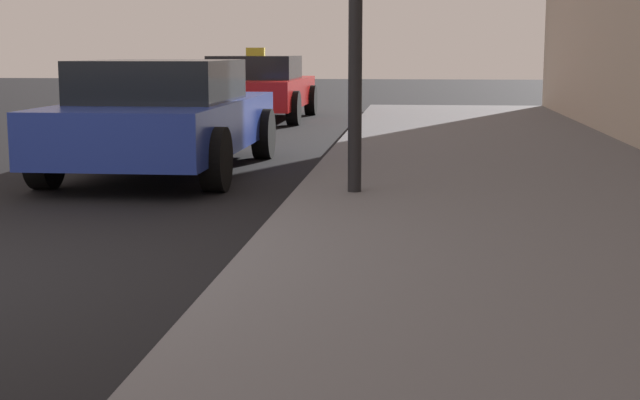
# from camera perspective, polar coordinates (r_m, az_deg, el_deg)

# --- Properties ---
(sidewalk) EXTENTS (4.00, 32.00, 0.15)m
(sidewalk) POSITION_cam_1_polar(r_m,az_deg,el_deg) (5.49, 15.54, -4.86)
(sidewalk) COLOR #5B5B60
(sidewalk) RESTS_ON ground_plane
(car_blue) EXTENTS (1.97, 4.44, 1.27)m
(car_blue) POSITION_cam_1_polar(r_m,az_deg,el_deg) (10.65, -9.48, 5.14)
(car_blue) COLOR #233899
(car_blue) RESTS_ON ground_plane
(car_red) EXTENTS (2.04, 4.33, 1.43)m
(car_red) POSITION_cam_1_polar(r_m,az_deg,el_deg) (18.68, -3.87, 6.93)
(car_red) COLOR red
(car_red) RESTS_ON ground_plane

